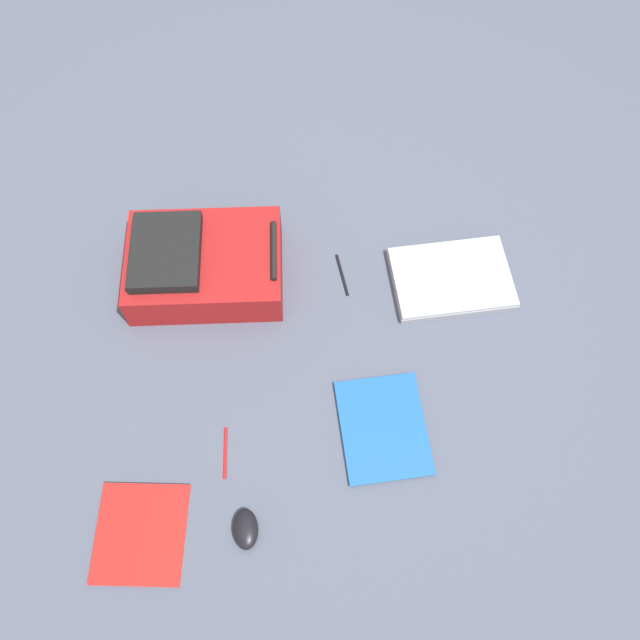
# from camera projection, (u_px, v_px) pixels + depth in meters

# --- Properties ---
(ground_plane) EXTENTS (4.03, 4.03, 0.00)m
(ground_plane) POSITION_uv_depth(u_px,v_px,m) (313.00, 326.00, 1.87)
(ground_plane) COLOR #4C5160
(backpack) EXTENTS (0.44, 0.33, 0.16)m
(backpack) POSITION_uv_depth(u_px,v_px,m) (202.00, 264.00, 1.88)
(backpack) COLOR maroon
(backpack) RESTS_ON ground_plane
(laptop) EXTENTS (0.35, 0.25, 0.03)m
(laptop) POSITION_uv_depth(u_px,v_px,m) (452.00, 278.00, 1.92)
(laptop) COLOR #929296
(laptop) RESTS_ON ground_plane
(book_red) EXTENTS (0.24, 0.26, 0.02)m
(book_red) POSITION_uv_depth(u_px,v_px,m) (142.00, 534.00, 1.60)
(book_red) COLOR silver
(book_red) RESTS_ON ground_plane
(book_manual) EXTENTS (0.23, 0.29, 0.01)m
(book_manual) POSITION_uv_depth(u_px,v_px,m) (383.00, 428.00, 1.73)
(book_manual) COLOR silver
(book_manual) RESTS_ON ground_plane
(computer_mouse) EXTENTS (0.06, 0.10, 0.03)m
(computer_mouse) POSITION_uv_depth(u_px,v_px,m) (246.00, 529.00, 1.60)
(computer_mouse) COLOR black
(computer_mouse) RESTS_ON ground_plane
(pen_black) EXTENTS (0.01, 0.13, 0.01)m
(pen_black) POSITION_uv_depth(u_px,v_px,m) (225.00, 452.00, 1.70)
(pen_black) COLOR red
(pen_black) RESTS_ON ground_plane
(pen_blue) EXTENTS (0.03, 0.14, 0.01)m
(pen_blue) POSITION_uv_depth(u_px,v_px,m) (342.00, 274.00, 1.94)
(pen_blue) COLOR black
(pen_blue) RESTS_ON ground_plane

